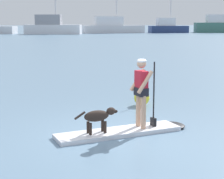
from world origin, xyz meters
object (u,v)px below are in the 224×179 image
at_px(paddleboard, 127,131).
at_px(marker_buoy, 142,98).
at_px(moored_boat_far_starboard, 222,26).
at_px(moored_boat_port, 112,27).
at_px(dog, 99,116).
at_px(moored_boat_starboard, 168,27).
at_px(person_paddler, 142,88).
at_px(moored_boat_center, 52,27).

height_order(paddleboard, marker_buoy, marker_buoy).
bearing_deg(moored_boat_far_starboard, marker_buoy, -116.45).
distance_m(moored_boat_port, marker_buoy, 70.36).
xyz_separation_m(dog, moored_boat_port, (11.91, 72.75, 0.83)).
xyz_separation_m(moored_boat_starboard, moored_boat_far_starboard, (12.31, -0.20, 0.31)).
bearing_deg(moored_boat_far_starboard, person_paddler, -115.99).
distance_m(moored_boat_starboard, marker_buoy, 73.07).
bearing_deg(dog, moored_boat_starboard, 71.75).
xyz_separation_m(person_paddler, moored_boat_port, (10.83, 72.45, 0.25)).
bearing_deg(moored_boat_far_starboard, moored_boat_port, 179.49).
relative_size(moored_boat_center, marker_buoy, 11.72).
bearing_deg(marker_buoy, dog, -119.41).
bearing_deg(dog, moored_boat_far_starboard, 63.42).
height_order(person_paddler, dog, person_paddler).
distance_m(paddleboard, person_paddler, 1.08).
relative_size(person_paddler, moored_boat_far_starboard, 0.13).
bearing_deg(marker_buoy, paddleboard, -109.72).
bearing_deg(marker_buoy, moored_boat_starboard, 72.29).
distance_m(moored_boat_port, moored_boat_starboard, 12.08).
height_order(moored_boat_center, moored_boat_far_starboard, moored_boat_center).
relative_size(moored_boat_center, moored_boat_far_starboard, 0.93).
bearing_deg(moored_boat_far_starboard, moored_boat_center, -173.50).
relative_size(dog, moored_boat_far_starboard, 0.08).
xyz_separation_m(person_paddler, dog, (-1.08, -0.29, -0.58)).
bearing_deg(dog, marker_buoy, 60.59).
height_order(paddleboard, dog, dog).
distance_m(paddleboard, moored_boat_center, 68.16).
relative_size(dog, moored_boat_starboard, 0.11).
height_order(moored_boat_center, marker_buoy, moored_boat_center).
distance_m(dog, moored_boat_starboard, 76.59).
bearing_deg(paddleboard, dog, -164.74).
bearing_deg(moored_boat_starboard, paddleboard, -107.79).
xyz_separation_m(dog, moored_boat_center, (-0.63, 68.32, 0.94)).
bearing_deg(moored_boat_port, dog, -99.30).
bearing_deg(moored_boat_port, moored_boat_far_starboard, -0.51).
relative_size(paddleboard, person_paddler, 2.03).
relative_size(person_paddler, moored_boat_port, 0.13).
height_order(paddleboard, moored_boat_port, moored_boat_port).
height_order(moored_boat_far_starboard, marker_buoy, moored_boat_far_starboard).
height_order(dog, marker_buoy, marker_buoy).
relative_size(paddleboard, moored_boat_far_starboard, 0.27).
relative_size(moored_boat_port, moored_boat_starboard, 1.32).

